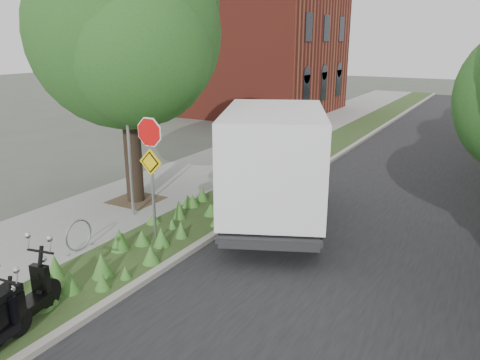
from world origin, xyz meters
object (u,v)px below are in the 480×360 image
(sign_assembly, at_px, (151,155))
(box_truck, at_px, (274,160))
(utility_cabinet, at_px, (252,151))
(scooter_near, at_px, (12,310))

(sign_assembly, xyz_separation_m, box_truck, (1.71, 3.02, -0.55))
(box_truck, height_order, utility_cabinet, box_truck)
(sign_assembly, distance_m, scooter_near, 4.41)
(sign_assembly, xyz_separation_m, scooter_near, (0.29, -4.02, -1.77))
(sign_assembly, height_order, box_truck, sign_assembly)
(box_truck, relative_size, utility_cabinet, 4.95)
(box_truck, distance_m, utility_cabinet, 5.58)
(scooter_near, xyz_separation_m, box_truck, (1.42, 7.04, 1.23))
(box_truck, xyz_separation_m, utility_cabinet, (-3.11, 4.51, -1.04))
(sign_assembly, relative_size, scooter_near, 1.74)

